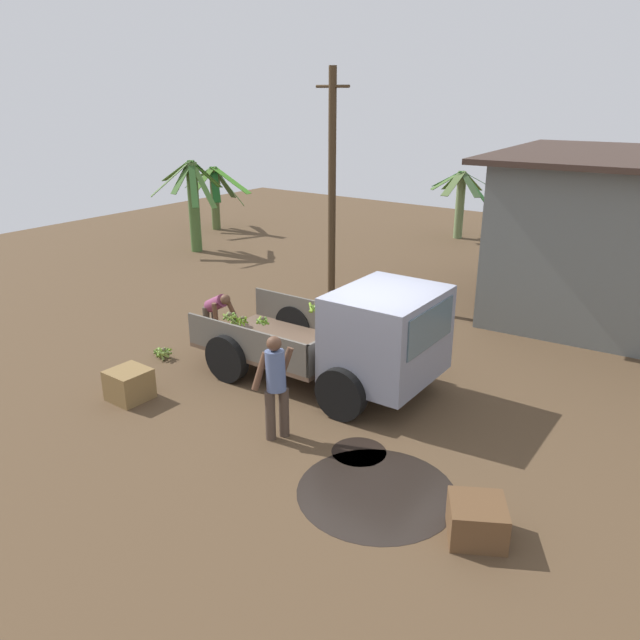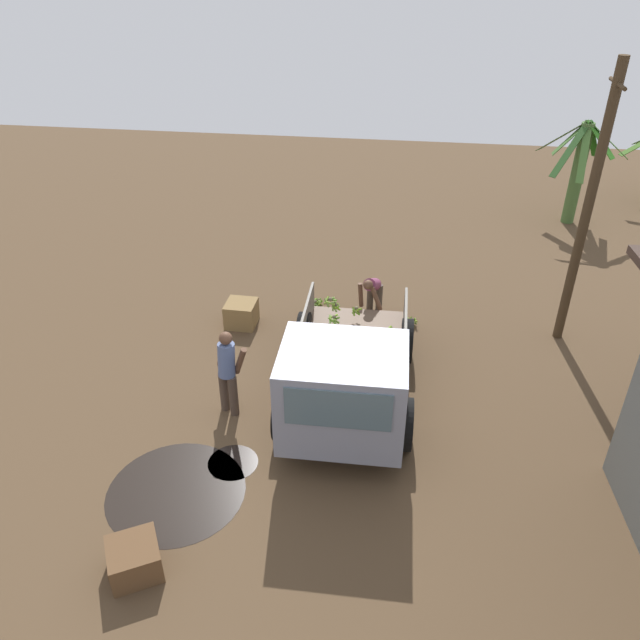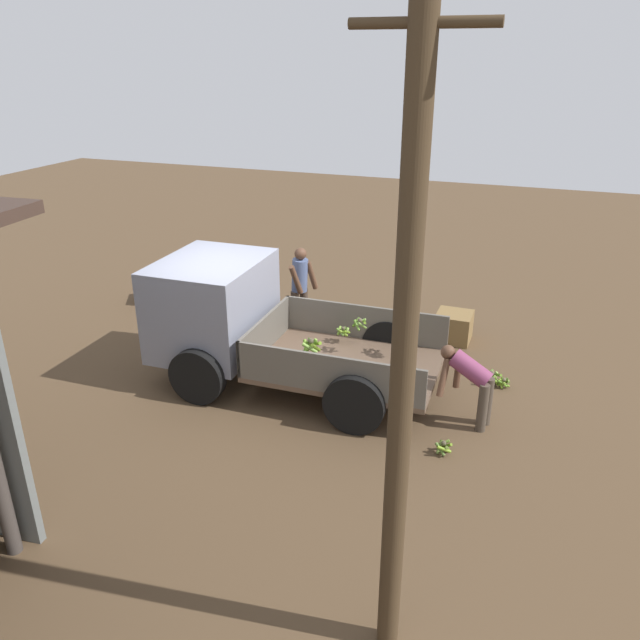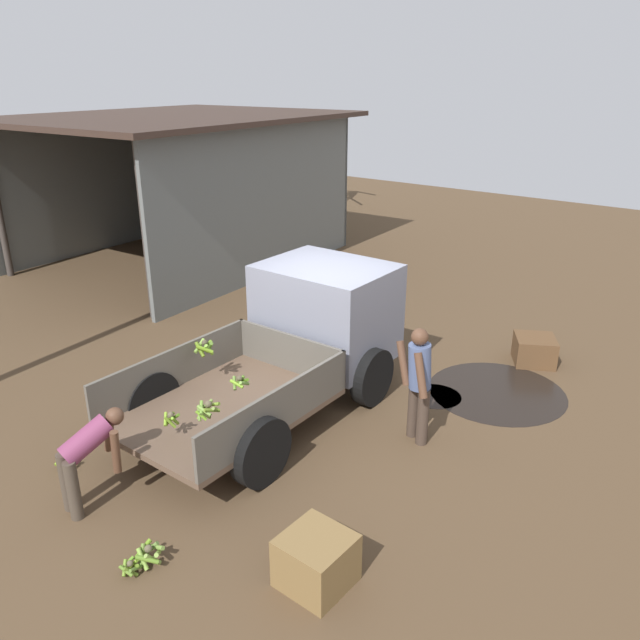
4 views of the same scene
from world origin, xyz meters
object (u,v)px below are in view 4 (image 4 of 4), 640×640
at_px(wooden_crate_0, 316,561).
at_px(wooden_crate_1, 534,350).
at_px(person_foreground_visitor, 418,380).
at_px(banana_bunch_on_ground_2, 130,567).
at_px(banana_bunch_on_ground_1, 149,553).
at_px(banana_bunch_on_ground_0, 65,461).
at_px(cargo_truck, 310,328).
at_px(person_worker_loading, 87,453).

height_order(wooden_crate_0, wooden_crate_1, wooden_crate_0).
xyz_separation_m(person_foreground_visitor, banana_bunch_on_ground_2, (-3.89, 1.00, -0.82)).
bearing_deg(banana_bunch_on_ground_1, banana_bunch_on_ground_0, 79.73).
relative_size(banana_bunch_on_ground_2, wooden_crate_1, 0.31).
height_order(cargo_truck, person_worker_loading, cargo_truck).
relative_size(person_foreground_visitor, banana_bunch_on_ground_1, 5.06).
distance_m(banana_bunch_on_ground_0, banana_bunch_on_ground_2, 2.22).
height_order(person_worker_loading, wooden_crate_0, person_worker_loading).
bearing_deg(cargo_truck, person_foreground_visitor, -98.79).
bearing_deg(banana_bunch_on_ground_1, cargo_truck, 15.19).
bearing_deg(cargo_truck, banana_bunch_on_ground_1, -165.70).
xyz_separation_m(cargo_truck, wooden_crate_1, (3.10, -2.44, -0.80)).
bearing_deg(banana_bunch_on_ground_0, wooden_crate_0, -82.90).
distance_m(person_foreground_visitor, banana_bunch_on_ground_0, 4.62).
bearing_deg(wooden_crate_1, wooden_crate_0, -178.84).
xyz_separation_m(banana_bunch_on_ground_1, wooden_crate_0, (0.85, -1.49, 0.13)).
bearing_deg(wooden_crate_1, banana_bunch_on_ground_2, 169.12).
relative_size(cargo_truck, banana_bunch_on_ground_0, 18.54).
relative_size(person_worker_loading, wooden_crate_0, 1.78).
xyz_separation_m(banana_bunch_on_ground_2, wooden_crate_1, (7.27, -1.40, 0.14)).
bearing_deg(banana_bunch_on_ground_1, wooden_crate_0, -60.29).
bearing_deg(banana_bunch_on_ground_2, person_worker_loading, 71.68).
relative_size(banana_bunch_on_ground_0, banana_bunch_on_ground_1, 0.75).
bearing_deg(banana_bunch_on_ground_1, person_foreground_visitor, -14.67).
relative_size(cargo_truck, banana_bunch_on_ground_2, 21.79).
height_order(banana_bunch_on_ground_2, wooden_crate_1, wooden_crate_1).
distance_m(banana_bunch_on_ground_0, wooden_crate_1, 7.56).
distance_m(banana_bunch_on_ground_0, wooden_crate_0, 3.69).
height_order(person_foreground_visitor, banana_bunch_on_ground_0, person_foreground_visitor).
xyz_separation_m(cargo_truck, banana_bunch_on_ground_2, (-4.17, -1.04, -0.94)).
bearing_deg(banana_bunch_on_ground_2, wooden_crate_0, -55.41).
bearing_deg(person_foreground_visitor, banana_bunch_on_ground_2, 13.03).
bearing_deg(wooden_crate_0, banana_bunch_on_ground_2, 124.59).
bearing_deg(cargo_truck, banana_bunch_on_ground_2, -166.88).
height_order(cargo_truck, wooden_crate_1, cargo_truck).
height_order(person_worker_loading, banana_bunch_on_ground_2, person_worker_loading).
relative_size(cargo_truck, person_foreground_visitor, 2.74).
xyz_separation_m(cargo_truck, person_worker_loading, (-3.76, 0.20, -0.34)).
xyz_separation_m(cargo_truck, person_foreground_visitor, (-0.28, -2.04, -0.12)).
distance_m(cargo_truck, wooden_crate_1, 4.03).
bearing_deg(person_worker_loading, cargo_truck, 8.85).
distance_m(person_foreground_visitor, person_worker_loading, 4.14).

